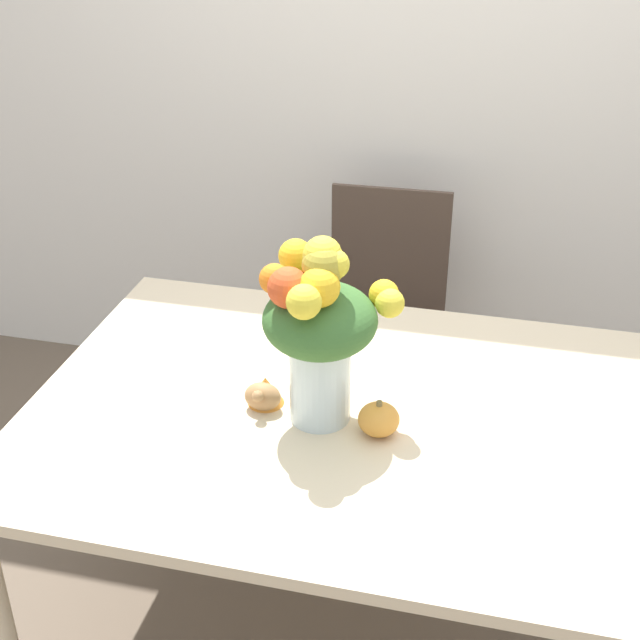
{
  "coord_description": "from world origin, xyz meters",
  "views": [
    {
      "loc": [
        0.37,
        -1.67,
        1.96
      ],
      "look_at": [
        -0.03,
        -0.04,
        1.02
      ],
      "focal_mm": 50.0,
      "sensor_mm": 36.0,
      "label": 1
    }
  ],
  "objects_px": {
    "turkey_figurine": "(264,393)",
    "dining_chair_near_window": "(382,326)",
    "flower_vase": "(320,329)",
    "pumpkin": "(379,419)"
  },
  "relations": [
    {
      "from": "flower_vase",
      "to": "pumpkin",
      "type": "relative_size",
      "value": 4.81
    },
    {
      "from": "turkey_figurine",
      "to": "dining_chair_near_window",
      "type": "relative_size",
      "value": 0.13
    },
    {
      "from": "pumpkin",
      "to": "dining_chair_near_window",
      "type": "height_order",
      "value": "dining_chair_near_window"
    },
    {
      "from": "turkey_figurine",
      "to": "dining_chair_near_window",
      "type": "xyz_separation_m",
      "value": [
        0.12,
        0.95,
        -0.33
      ]
    },
    {
      "from": "dining_chair_near_window",
      "to": "flower_vase",
      "type": "bearing_deg",
      "value": -90.47
    },
    {
      "from": "pumpkin",
      "to": "turkey_figurine",
      "type": "distance_m",
      "value": 0.28
    },
    {
      "from": "pumpkin",
      "to": "turkey_figurine",
      "type": "xyz_separation_m",
      "value": [
        -0.28,
        0.04,
        -0.0
      ]
    },
    {
      "from": "turkey_figurine",
      "to": "dining_chair_near_window",
      "type": "height_order",
      "value": "dining_chair_near_window"
    },
    {
      "from": "flower_vase",
      "to": "turkey_figurine",
      "type": "relative_size",
      "value": 3.87
    },
    {
      "from": "flower_vase",
      "to": "turkey_figurine",
      "type": "bearing_deg",
      "value": 173.81
    }
  ]
}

